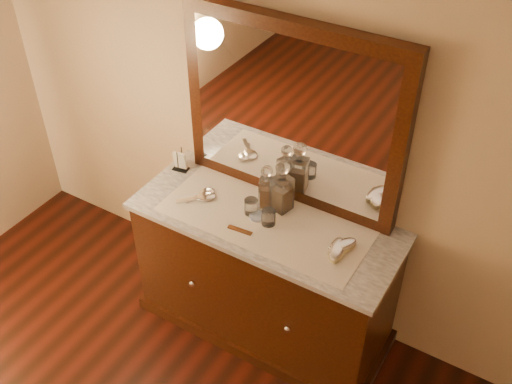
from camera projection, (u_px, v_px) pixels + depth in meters
dresser_cabinet at (265, 277)px, 3.41m from camera, size 1.40×0.55×0.82m
dresser_plinth at (265, 319)px, 3.65m from camera, size 1.46×0.59×0.08m
knob_left at (192, 284)px, 3.32m from camera, size 0.04×0.04×0.04m
knob_right at (287, 329)px, 3.08m from camera, size 0.04×0.04×0.04m
marble_top at (266, 221)px, 3.15m from camera, size 1.44×0.59×0.03m
mirror_frame at (292, 115)px, 2.98m from camera, size 1.20×0.08×1.00m
mirror_glass at (289, 119)px, 2.96m from camera, size 1.06×0.01×0.86m
lace_runner at (264, 221)px, 3.12m from camera, size 1.10×0.45×0.00m
pin_dish at (257, 216)px, 3.13m from camera, size 0.09×0.09×0.01m
comb at (240, 230)px, 3.06m from camera, size 0.13×0.04×0.01m
napkin_rack at (180, 162)px, 3.44m from camera, size 0.10×0.07×0.14m
decanter_left at (267, 190)px, 3.16m from camera, size 0.10×0.10×0.25m
decanter_right at (282, 191)px, 3.12m from camera, size 0.11×0.11×0.31m
brush_near at (337, 250)px, 2.92m from camera, size 0.11×0.18×0.05m
brush_far at (342, 247)px, 2.93m from camera, size 0.14×0.18×0.05m
hand_mirror_outer at (204, 193)px, 3.28m from camera, size 0.11×0.19×0.02m
hand_mirror_inner at (203, 197)px, 3.25m from camera, size 0.19×0.20×0.02m
tumblers at (260, 212)px, 3.11m from camera, size 0.19×0.10×0.08m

